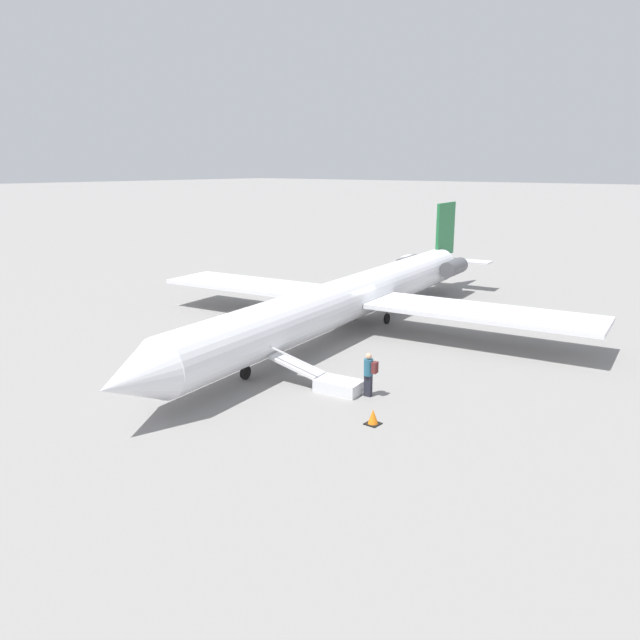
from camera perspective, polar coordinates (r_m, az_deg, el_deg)
name	(u,v)px	position (r m, az deg, el deg)	size (l,w,h in m)	color
ground_plane	(347,332)	(33.64, 2.51, -1.10)	(600.00, 600.00, 0.00)	gray
airplane_main	(356,296)	(34.00, 3.29, 2.23)	(33.05, 25.66, 6.16)	silver
boarding_stairs	(330,382)	(24.93, 0.93, -5.65)	(1.58, 4.12, 1.58)	silver
passenger	(369,372)	(24.16, 4.52, -4.73)	(0.37, 0.56, 1.74)	#23232D
traffic_cone_near_stairs	(373,417)	(21.90, 4.87, -8.86)	(0.50, 0.50, 0.55)	black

